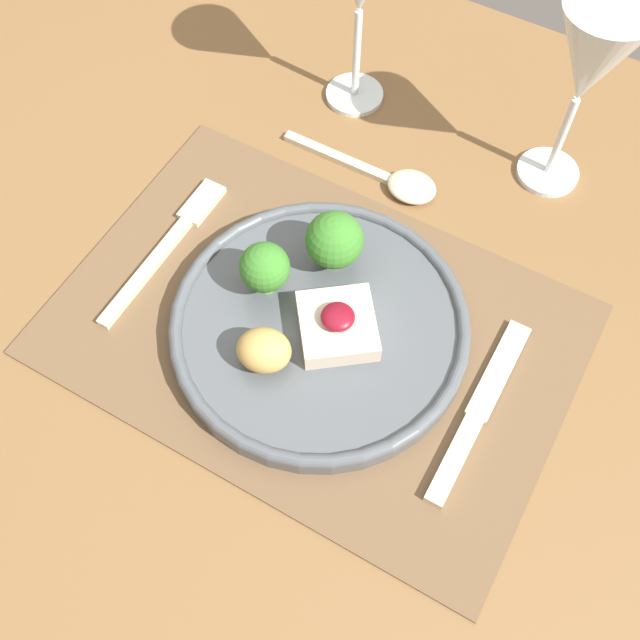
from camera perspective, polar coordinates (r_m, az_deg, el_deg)
name	(u,v)px	position (r m, az deg, el deg)	size (l,w,h in m)	color
ground_plane	(317,530)	(1.36, -0.24, -15.73)	(8.00, 8.00, 0.00)	#4C4742
dining_table	(315,376)	(0.76, -0.41, -4.32)	(1.20, 0.96, 0.73)	brown
placemat	(314,329)	(0.67, -0.47, -0.72)	(0.45, 0.31, 0.00)	brown
dinner_plate	(318,318)	(0.66, -0.16, 0.14)	(0.26, 0.26, 0.08)	#4C5156
fork	(171,240)	(0.73, -11.27, 5.96)	(0.02, 0.18, 0.01)	beige
knife	(473,421)	(0.64, 11.61, -7.57)	(0.02, 0.18, 0.01)	beige
spoon	(395,180)	(0.77, 5.75, 10.55)	(0.17, 0.04, 0.01)	beige
wine_glass_near	(591,62)	(0.71, 19.98, 18.01)	(0.08, 0.08, 0.20)	white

